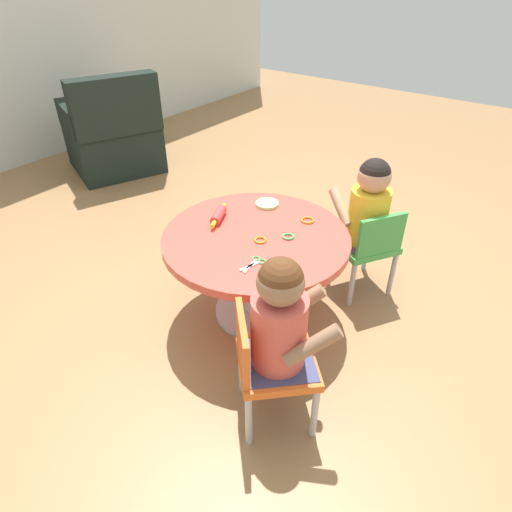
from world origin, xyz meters
name	(u,v)px	position (x,y,z in m)	size (l,w,h in m)	color
ground_plane	(256,312)	(0.00, 0.00, 0.00)	(10.00, 10.00, 0.00)	#9E7247
craft_table	(256,254)	(0.00, 0.00, 0.38)	(0.92, 0.92, 0.49)	silver
child_chair_left	(269,362)	(-0.48, -0.42, 0.31)	(0.42, 0.42, 0.54)	#B7B7BC
seated_child_left	(281,318)	(-0.45, -0.45, 0.53)	(0.43, 0.43, 0.51)	#3F4772
child_chair_right	(367,245)	(0.52, -0.36, 0.31)	(0.41, 0.41, 0.54)	#B7B7BC
seated_child_right	(369,205)	(0.55, -0.33, 0.53)	(0.41, 0.44, 0.51)	#3F4772
armchair_dark	(114,136)	(0.79, 2.15, 0.31)	(0.91, 0.92, 0.85)	black
rolling_pin	(218,215)	(0.01, 0.24, 0.52)	(0.22, 0.12, 0.05)	#D83F3F
craft_scissors	(255,263)	(-0.19, -0.14, 0.50)	(0.14, 0.08, 0.01)	silver
playdough_blob_0	(267,204)	(0.28, 0.14, 0.50)	(0.13, 0.13, 0.02)	#B2E58C
cookie_cutter_0	(288,237)	(0.08, -0.14, 0.50)	(0.06, 0.06, 0.01)	#4CB259
cookie_cutter_1	(260,240)	(-0.03, -0.05, 0.50)	(0.06, 0.06, 0.01)	orange
cookie_cutter_2	(308,220)	(0.27, -0.13, 0.50)	(0.07, 0.07, 0.01)	orange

